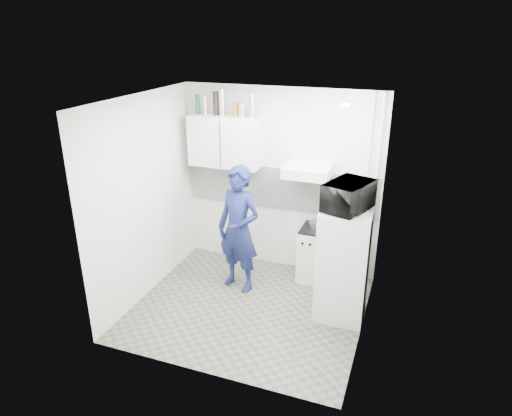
% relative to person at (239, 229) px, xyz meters
% --- Properties ---
extents(floor, '(2.80, 2.80, 0.00)m').
position_rel_person_xyz_m(floor, '(0.31, -0.44, -0.85)').
color(floor, '#5C5D51').
rests_on(floor, ground).
extents(ceiling, '(2.80, 2.80, 0.00)m').
position_rel_person_xyz_m(ceiling, '(0.31, -0.44, 1.75)').
color(ceiling, white).
rests_on(ceiling, wall_back).
extents(wall_back, '(2.80, 0.00, 2.80)m').
position_rel_person_xyz_m(wall_back, '(0.31, 0.81, 0.45)').
color(wall_back, silver).
rests_on(wall_back, floor).
extents(wall_left, '(0.00, 2.60, 2.60)m').
position_rel_person_xyz_m(wall_left, '(-1.09, -0.44, 0.45)').
color(wall_left, silver).
rests_on(wall_left, floor).
extents(wall_right, '(0.00, 2.60, 2.60)m').
position_rel_person_xyz_m(wall_right, '(1.71, -0.44, 0.45)').
color(wall_right, silver).
rests_on(wall_right, floor).
extents(person, '(0.70, 0.55, 1.71)m').
position_rel_person_xyz_m(person, '(0.00, 0.00, 0.00)').
color(person, '#151C4B').
rests_on(person, floor).
extents(stove, '(0.47, 0.47, 0.75)m').
position_rel_person_xyz_m(stove, '(0.93, 0.56, -0.48)').
color(stove, silver).
rests_on(stove, floor).
extents(fridge, '(0.60, 0.60, 1.40)m').
position_rel_person_xyz_m(fridge, '(1.41, -0.17, -0.15)').
color(fridge, white).
rests_on(fridge, floor).
extents(stove_top, '(0.45, 0.45, 0.03)m').
position_rel_person_xyz_m(stove_top, '(0.93, 0.56, -0.09)').
color(stove_top, black).
rests_on(stove_top, stove).
extents(saucepan, '(0.16, 0.16, 0.09)m').
position_rel_person_xyz_m(saucepan, '(0.89, 0.57, -0.03)').
color(saucepan, silver).
rests_on(saucepan, stove_top).
extents(microwave, '(0.69, 0.57, 0.33)m').
position_rel_person_xyz_m(microwave, '(1.41, -0.17, 0.71)').
color(microwave, black).
rests_on(microwave, fridge).
extents(bottle_a, '(0.06, 0.06, 0.26)m').
position_rel_person_xyz_m(bottle_a, '(-0.84, 0.63, 1.48)').
color(bottle_a, '#144C1E').
rests_on(bottle_a, upper_cabinet).
extents(bottle_b, '(0.07, 0.07, 0.25)m').
position_rel_person_xyz_m(bottle_b, '(-0.73, 0.63, 1.47)').
color(bottle_b, silver).
rests_on(bottle_b, upper_cabinet).
extents(bottle_c, '(0.08, 0.08, 0.31)m').
position_rel_person_xyz_m(bottle_c, '(-0.57, 0.63, 1.50)').
color(bottle_c, black).
rests_on(bottle_c, upper_cabinet).
extents(bottle_d, '(0.08, 0.08, 0.36)m').
position_rel_person_xyz_m(bottle_d, '(-0.48, 0.63, 1.52)').
color(bottle_d, silver).
rests_on(bottle_d, upper_cabinet).
extents(canister_a, '(0.07, 0.07, 0.18)m').
position_rel_person_xyz_m(canister_a, '(-0.28, 0.63, 1.44)').
color(canister_a, brown).
rests_on(canister_a, upper_cabinet).
extents(canister_b, '(0.10, 0.10, 0.18)m').
position_rel_person_xyz_m(canister_b, '(-0.19, 0.63, 1.44)').
color(canister_b, silver).
rests_on(canister_b, upper_cabinet).
extents(bottle_e, '(0.08, 0.08, 0.32)m').
position_rel_person_xyz_m(bottle_e, '(-0.05, 0.63, 1.51)').
color(bottle_e, silver).
rests_on(bottle_e, upper_cabinet).
extents(upper_cabinet, '(1.00, 0.35, 0.70)m').
position_rel_person_xyz_m(upper_cabinet, '(-0.44, 0.63, 1.00)').
color(upper_cabinet, white).
rests_on(upper_cabinet, wall_back).
extents(range_hood, '(0.60, 0.50, 0.14)m').
position_rel_person_xyz_m(range_hood, '(0.76, 0.56, 0.72)').
color(range_hood, silver).
rests_on(range_hood, wall_back).
extents(backsplash, '(2.74, 0.03, 0.60)m').
position_rel_person_xyz_m(backsplash, '(0.31, 0.79, 0.35)').
color(backsplash, white).
rests_on(backsplash, wall_back).
extents(pipe_a, '(0.05, 0.05, 2.60)m').
position_rel_person_xyz_m(pipe_a, '(1.61, 0.73, 0.45)').
color(pipe_a, silver).
rests_on(pipe_a, floor).
extents(pipe_b, '(0.04, 0.04, 2.60)m').
position_rel_person_xyz_m(pipe_b, '(1.49, 0.73, 0.45)').
color(pipe_b, silver).
rests_on(pipe_b, floor).
extents(ceiling_spot_fixture, '(0.10, 0.10, 0.02)m').
position_rel_person_xyz_m(ceiling_spot_fixture, '(1.31, -0.24, 1.72)').
color(ceiling_spot_fixture, white).
rests_on(ceiling_spot_fixture, ceiling).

